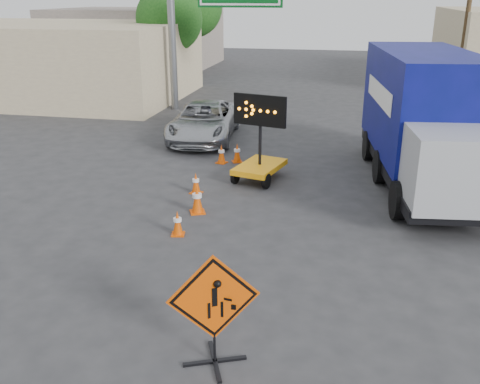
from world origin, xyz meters
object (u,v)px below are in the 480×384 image
(pickup_truck, at_px, (204,121))
(construction_sign, at_px, (214,308))
(box_truck, at_px, (425,127))
(arrow_board, at_px, (260,161))

(pickup_truck, bearing_deg, construction_sign, -79.59)
(pickup_truck, xyz_separation_m, box_truck, (7.93, -3.92, 1.06))
(arrow_board, bearing_deg, construction_sign, -70.14)
(pickup_truck, bearing_deg, box_truck, -32.04)
(pickup_truck, relative_size, box_truck, 0.61)
(construction_sign, distance_m, arrow_board, 8.98)
(pickup_truck, distance_m, box_truck, 8.91)
(construction_sign, height_order, box_truck, box_truck)
(arrow_board, relative_size, box_truck, 0.32)
(construction_sign, bearing_deg, pickup_truck, 83.25)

